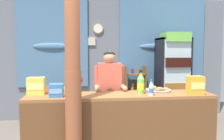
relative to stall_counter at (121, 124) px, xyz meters
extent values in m
cube|color=slate|center=(0.02, 2.45, 0.81)|extent=(5.78, 0.12, 2.79)
cube|color=teal|center=(-1.19, 2.36, 1.18)|extent=(1.58, 0.04, 2.04)
ellipsoid|color=teal|center=(-1.19, 2.34, 1.08)|extent=(0.87, 0.10, 0.16)
cube|color=teal|center=(1.36, 2.36, 1.18)|extent=(2.05, 0.04, 2.04)
ellipsoid|color=teal|center=(1.36, 2.34, 1.08)|extent=(1.13, 0.10, 0.16)
cylinder|color=tan|center=(-0.17, 2.37, 1.49)|extent=(0.23, 0.03, 0.23)
cylinder|color=white|center=(-0.17, 2.35, 1.49)|extent=(0.20, 0.01, 0.20)
cube|color=beige|center=(-0.35, 2.37, 1.20)|extent=(0.24, 0.02, 0.18)
cube|color=#935B33|center=(0.00, 0.11, 0.37)|extent=(2.55, 0.52, 0.04)
cube|color=brown|center=(0.00, -0.14, -0.12)|extent=(2.55, 0.04, 0.94)
cube|color=brown|center=(-1.23, 0.11, -0.12)|extent=(0.08, 0.47, 0.94)
cube|color=brown|center=(1.23, 0.11, -0.12)|extent=(0.08, 0.47, 0.94)
cylinder|color=#995133|center=(-0.62, -0.28, 0.08)|extent=(0.19, 0.19, 1.34)
cylinder|color=#995133|center=(-0.62, -0.28, 1.42)|extent=(0.18, 0.18, 1.34)
ellipsoid|color=#995133|center=(-0.53, -0.28, 0.64)|extent=(0.06, 0.05, 0.08)
cube|color=black|center=(1.47, 2.22, 0.34)|extent=(0.66, 0.04, 1.86)
cube|color=black|center=(1.16, 1.96, 0.34)|extent=(0.04, 0.56, 1.86)
cube|color=black|center=(1.78, 1.96, 0.34)|extent=(0.04, 0.56, 1.86)
cube|color=black|center=(1.47, 1.96, 1.25)|extent=(0.66, 0.56, 0.04)
cube|color=black|center=(1.47, 1.96, -0.55)|extent=(0.66, 0.56, 0.08)
cube|color=silver|center=(1.47, 1.69, 0.39)|extent=(0.60, 0.02, 1.70)
cylinder|color=#B7B7BC|center=(1.74, 1.66, 0.34)|extent=(0.02, 0.02, 0.40)
cube|color=silver|center=(1.47, 1.96, 0.10)|extent=(0.58, 0.48, 0.02)
cube|color=brown|center=(1.47, 1.85, 0.21)|extent=(0.54, 0.44, 0.20)
cube|color=silver|center=(1.47, 1.96, 0.63)|extent=(0.58, 0.48, 0.02)
cube|color=black|center=(1.47, 1.85, 0.74)|extent=(0.54, 0.44, 0.20)
cube|color=silver|center=(1.47, 1.96, 1.17)|extent=(0.58, 0.48, 0.02)
cube|color=#75C64C|center=(1.47, 1.85, 1.28)|extent=(0.54, 0.44, 0.20)
cube|color=brown|center=(0.44, 2.13, 0.03)|extent=(0.04, 0.28, 1.23)
cube|color=brown|center=(0.88, 2.13, 0.03)|extent=(0.04, 0.28, 1.23)
cube|color=brown|center=(0.66, 2.13, 0.46)|extent=(0.44, 0.28, 0.02)
cylinder|color=#56286B|center=(0.59, 2.13, 0.52)|extent=(0.06, 0.06, 0.11)
cylinder|color=brown|center=(0.73, 2.13, 0.53)|extent=(0.06, 0.06, 0.12)
cube|color=brown|center=(0.66, 2.13, 0.09)|extent=(0.44, 0.28, 0.02)
cylinder|color=orange|center=(0.59, 2.13, 0.18)|extent=(0.06, 0.06, 0.15)
cylinder|color=orange|center=(0.73, 2.13, 0.17)|extent=(0.06, 0.06, 0.14)
cube|color=brown|center=(0.66, 2.13, -0.28)|extent=(0.44, 0.28, 0.02)
cylinder|color=#75C64C|center=(0.59, 2.13, -0.20)|extent=(0.06, 0.06, 0.13)
cylinder|color=black|center=(0.73, 2.13, -0.21)|extent=(0.06, 0.06, 0.12)
cube|color=#E5563D|center=(-1.24, 1.61, -0.15)|extent=(0.49, 0.49, 0.04)
cube|color=#E5563D|center=(-1.22, 1.81, 0.07)|extent=(0.42, 0.09, 0.40)
cylinder|color=#E5563D|center=(-1.45, 1.45, -0.37)|extent=(0.04, 0.04, 0.44)
cylinder|color=#E5563D|center=(-1.07, 1.40, -0.37)|extent=(0.04, 0.04, 0.44)
cylinder|color=#E5563D|center=(-1.41, 1.82, -0.37)|extent=(0.04, 0.04, 0.44)
cylinder|color=#E5563D|center=(-1.03, 1.78, -0.37)|extent=(0.04, 0.04, 0.44)
cube|color=#E5563D|center=(-1.44, 1.64, -0.03)|extent=(0.08, 0.40, 0.03)
cube|color=#E5563D|center=(-1.04, 1.59, -0.03)|extent=(0.08, 0.40, 0.03)
cylinder|color=#28282D|center=(-0.18, 0.58, -0.18)|extent=(0.11, 0.11, 0.82)
cylinder|color=#28282D|center=(-0.02, 0.58, -0.18)|extent=(0.11, 0.11, 0.82)
cube|color=#D15B47|center=(-0.10, 0.58, 0.51)|extent=(0.37, 0.20, 0.57)
sphere|color=tan|center=(-0.10, 0.58, 0.88)|extent=(0.19, 0.19, 0.19)
ellipsoid|color=black|center=(-0.10, 0.59, 0.92)|extent=(0.18, 0.18, 0.10)
cylinder|color=#D15B47|center=(-0.30, 0.58, 0.59)|extent=(0.08, 0.08, 0.32)
cylinder|color=tan|center=(-0.30, 0.43, 0.43)|extent=(0.07, 0.26, 0.07)
sphere|color=tan|center=(-0.30, 0.30, 0.43)|extent=(0.08, 0.08, 0.08)
cylinder|color=#D15B47|center=(0.10, 0.58, 0.59)|extent=(0.08, 0.08, 0.32)
cylinder|color=tan|center=(0.10, 0.43, 0.43)|extent=(0.07, 0.26, 0.07)
sphere|color=tan|center=(0.10, 0.30, 0.43)|extent=(0.08, 0.08, 0.08)
cylinder|color=#75C64C|center=(0.29, 0.10, 0.49)|extent=(0.10, 0.10, 0.21)
cone|color=#75C64C|center=(0.29, 0.10, 0.64)|extent=(0.10, 0.10, 0.09)
cylinder|color=black|center=(0.29, 0.10, 0.71)|extent=(0.04, 0.04, 0.03)
cylinder|color=yellow|center=(0.29, 0.10, 0.49)|extent=(0.10, 0.10, 0.09)
cylinder|color=silver|center=(0.39, -0.05, 0.46)|extent=(0.06, 0.06, 0.13)
cone|color=silver|center=(0.39, -0.05, 0.56)|extent=(0.06, 0.06, 0.06)
cylinder|color=blue|center=(0.39, -0.05, 0.60)|extent=(0.03, 0.03, 0.02)
cylinder|color=blue|center=(0.39, -0.05, 0.46)|extent=(0.07, 0.07, 0.06)
cube|color=#EAD14C|center=(-1.14, 0.22, 0.51)|extent=(0.23, 0.15, 0.23)
cube|color=#FFFF8C|center=(-1.14, 0.14, 0.51)|extent=(0.21, 0.00, 0.08)
cube|color=gold|center=(1.00, -0.05, 0.52)|extent=(0.21, 0.15, 0.25)
cube|color=#FFE26D|center=(1.00, -0.13, 0.52)|extent=(0.19, 0.00, 0.09)
cube|color=#3D75B7|center=(-0.85, 0.01, 0.48)|extent=(0.18, 0.14, 0.17)
cube|color=#7CB5F7|center=(-0.85, -0.06, 0.48)|extent=(0.16, 0.00, 0.06)
cylinder|color=#BCBCC1|center=(0.59, 0.26, 0.40)|extent=(0.35, 0.35, 0.02)
torus|color=#BCBCC1|center=(0.59, 0.26, 0.41)|extent=(0.37, 0.37, 0.02)
ellipsoid|color=tan|center=(0.69, 0.24, 0.43)|extent=(0.08, 0.07, 0.04)
ellipsoid|color=tan|center=(0.62, 0.31, 0.43)|extent=(0.08, 0.07, 0.04)
ellipsoid|color=#B2753D|center=(0.55, 0.34, 0.44)|extent=(0.07, 0.08, 0.06)
ellipsoid|color=#B2753D|center=(0.50, 0.28, 0.43)|extent=(0.09, 0.07, 0.05)
ellipsoid|color=#A36638|center=(0.54, 0.15, 0.43)|extent=(0.09, 0.07, 0.04)
ellipsoid|color=#A36638|center=(0.62, 0.20, 0.43)|extent=(0.07, 0.07, 0.05)
ellipsoid|color=#CCC14C|center=(-0.85, 0.30, 0.45)|extent=(0.11, 0.04, 0.14)
ellipsoid|color=#CCC14C|center=(-0.81, 0.28, 0.46)|extent=(0.06, 0.03, 0.15)
ellipsoid|color=#CCC14C|center=(-0.76, 0.30, 0.44)|extent=(0.05, 0.03, 0.12)
ellipsoid|color=#CCC14C|center=(-0.72, 0.29, 0.45)|extent=(0.07, 0.04, 0.13)
ellipsoid|color=#CCC14C|center=(-0.68, 0.28, 0.45)|extent=(0.10, 0.03, 0.14)
cylinder|color=olive|center=(-0.76, 0.29, 0.52)|extent=(0.02, 0.02, 0.05)
camera|label=1|loc=(-0.49, -3.02, 0.98)|focal=37.34mm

